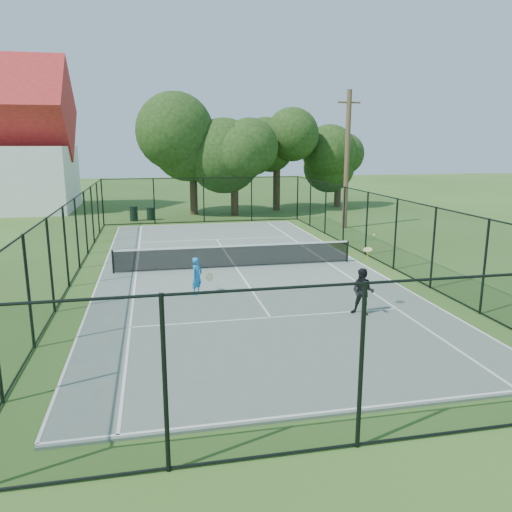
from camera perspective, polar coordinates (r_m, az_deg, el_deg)
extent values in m
plane|color=#37531C|center=(21.15, -2.33, -1.45)|extent=(120.00, 120.00, 0.00)
cube|color=slate|center=(21.15, -2.33, -1.37)|extent=(11.00, 24.00, 0.06)
cylinder|color=black|center=(20.84, -16.04, -0.65)|extent=(0.08, 0.08, 0.95)
cylinder|color=black|center=(22.37, 10.40, 0.53)|extent=(0.08, 0.08, 0.95)
cube|color=black|center=(21.03, -2.34, -0.04)|extent=(10.00, 0.03, 0.88)
cube|color=white|center=(20.94, -2.35, 1.15)|extent=(10.00, 0.05, 0.06)
cylinder|color=#332114|center=(37.69, -7.14, 7.33)|extent=(0.56, 0.56, 3.40)
sphere|color=black|center=(37.53, -7.28, 12.25)|extent=(6.14, 6.14, 6.14)
cylinder|color=#332114|center=(36.98, -2.46, 7.03)|extent=(0.56, 0.56, 3.04)
sphere|color=black|center=(36.80, -2.50, 11.51)|extent=(5.46, 5.46, 5.46)
cylinder|color=#332114|center=(39.93, 2.36, 7.58)|extent=(0.56, 0.56, 3.22)
sphere|color=black|center=(39.77, 2.40, 11.73)|extent=(5.12, 5.12, 5.12)
cylinder|color=#332114|center=(42.76, 9.32, 7.41)|extent=(0.56, 0.56, 2.69)
sphere|color=black|center=(42.61, 9.44, 10.79)|extent=(4.70, 4.70, 4.70)
cylinder|color=black|center=(35.26, -13.80, 4.69)|extent=(0.54, 0.54, 0.95)
cylinder|color=black|center=(35.20, -13.84, 5.48)|extent=(0.58, 0.58, 0.05)
cylinder|color=black|center=(35.38, -11.95, 4.72)|extent=(0.54, 0.54, 0.84)
cylinder|color=black|center=(35.33, -11.98, 5.42)|extent=(0.58, 0.58, 0.05)
cylinder|color=#4C3823|center=(31.52, 10.35, 10.67)|extent=(0.30, 0.30, 8.32)
cube|color=#4C3823|center=(31.60, 10.60, 16.87)|extent=(1.40, 0.10, 0.10)
imported|color=#156EB8|center=(17.32, -6.76, -2.29)|extent=(0.55, 0.56, 1.31)
torus|color=gold|center=(17.54, -5.33, -2.42)|extent=(0.27, 0.18, 0.29)
cylinder|color=silver|center=(17.54, -5.33, -2.42)|extent=(0.23, 0.15, 0.25)
imported|color=black|center=(15.51, 12.11, -4.02)|extent=(0.89, 0.85, 1.44)
torus|color=gold|center=(15.62, 12.65, 0.72)|extent=(0.30, 0.28, 0.14)
cylinder|color=silver|center=(15.62, 12.65, 0.72)|extent=(0.26, 0.24, 0.11)
sphere|color=#CCE526|center=(15.75, 13.36, 2.37)|extent=(0.07, 0.07, 0.07)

